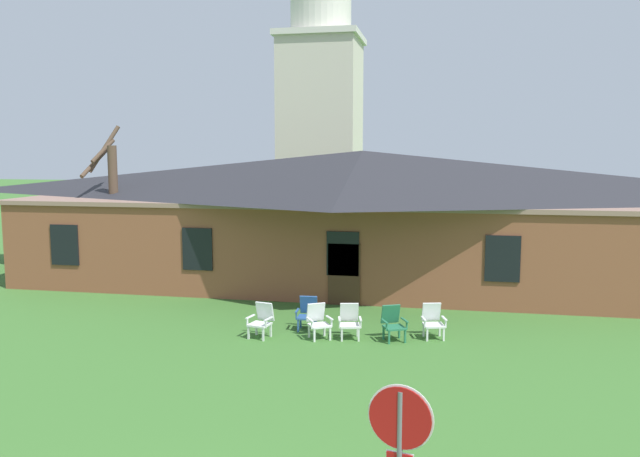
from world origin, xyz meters
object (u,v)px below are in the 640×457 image
lawn_chair_by_porch (262,319)px  lawn_chair_near_door (308,312)px  stop_sign (400,443)px  lawn_chair_far_side (433,320)px  lawn_chair_left_end (318,320)px  lawn_chair_middle (350,320)px  lawn_chair_right_end (393,322)px

lawn_chair_by_porch → lawn_chair_near_door: 1.49m
stop_sign → lawn_chair_far_side: (0.23, 10.19, -1.22)m
stop_sign → lawn_chair_left_end: stop_sign is taller
lawn_chair_near_door → lawn_chair_middle: same height
lawn_chair_by_porch → stop_sign: bearing=-64.4°
lawn_chair_by_porch → lawn_chair_left_end: bearing=7.9°
lawn_chair_by_porch → lawn_chair_far_side: same height
lawn_chair_left_end → lawn_chair_far_side: size_ratio=1.00×
lawn_chair_near_door → lawn_chair_right_end: 2.59m
lawn_chair_near_door → lawn_chair_far_side: size_ratio=1.00×
stop_sign → lawn_chair_far_side: size_ratio=2.55×
lawn_chair_right_end → lawn_chair_middle: bearing=-178.5°
lawn_chair_by_porch → lawn_chair_near_door: same height
lawn_chair_near_door → lawn_chair_left_end: bearing=-59.8°
lawn_chair_by_porch → lawn_chair_left_end: same height
lawn_chair_by_porch → lawn_chair_far_side: (4.70, 0.87, 0.00)m
stop_sign → lawn_chair_right_end: stop_sign is taller
lawn_chair_middle → lawn_chair_right_end: 1.20m
stop_sign → lawn_chair_right_end: bearing=94.9°
lawn_chair_near_door → lawn_chair_by_porch: bearing=-137.6°
stop_sign → lawn_chair_near_door: 10.94m
stop_sign → lawn_chair_near_door: stop_sign is taller
lawn_chair_by_porch → lawn_chair_right_end: bearing=6.6°
stop_sign → lawn_chair_left_end: bearing=106.9°
lawn_chair_left_end → lawn_chair_far_side: 3.20m
lawn_chair_left_end → lawn_chair_right_end: same height
stop_sign → lawn_chair_by_porch: size_ratio=2.55×
lawn_chair_near_door → lawn_chair_right_end: same height
stop_sign → lawn_chair_right_end: size_ratio=2.55×
lawn_chair_near_door → lawn_chair_middle: size_ratio=1.00×
lawn_chair_middle → lawn_chair_far_side: 2.32m
stop_sign → lawn_chair_near_door: bearing=108.0°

